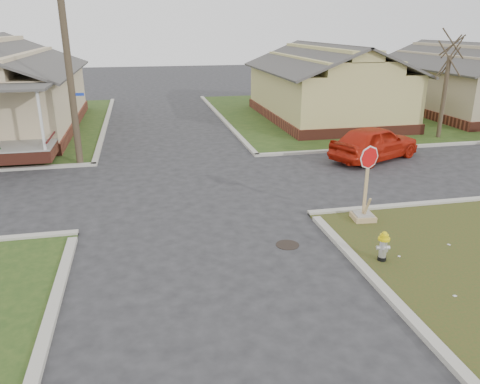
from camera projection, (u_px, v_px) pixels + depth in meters
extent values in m
plane|color=#252527|center=(206.00, 245.00, 12.87)|extent=(120.00, 120.00, 0.00)
cube|color=#264117|center=(472.00, 108.00, 33.77)|extent=(37.00, 19.00, 0.05)
cylinder|color=black|center=(287.00, 245.00, 12.84)|extent=(0.64, 0.64, 0.01)
cube|color=brown|center=(324.00, 114.00, 29.93)|extent=(7.20, 11.20, 0.60)
cube|color=#C3BC72|center=(325.00, 89.00, 29.39)|extent=(7.00, 11.00, 2.60)
cube|color=brown|center=(462.00, 109.00, 31.90)|extent=(7.20, 11.20, 0.60)
cube|color=tan|center=(466.00, 85.00, 31.36)|extent=(7.00, 11.00, 2.60)
cylinder|color=#3B2E22|center=(68.00, 57.00, 18.72)|extent=(0.28, 0.28, 9.00)
cylinder|color=#3B2E22|center=(444.00, 97.00, 24.29)|extent=(0.22, 0.22, 4.20)
cylinder|color=black|center=(382.00, 258.00, 11.90)|extent=(0.22, 0.22, 0.10)
cylinder|color=silver|center=(383.00, 248.00, 11.81)|extent=(0.19, 0.19, 0.46)
sphere|color=silver|center=(384.00, 240.00, 11.73)|extent=(0.19, 0.19, 0.19)
cylinder|color=yellow|center=(384.00, 239.00, 11.72)|extent=(0.30, 0.30, 0.06)
cylinder|color=yellow|center=(384.00, 236.00, 11.69)|extent=(0.22, 0.22, 0.10)
sphere|color=yellow|center=(385.00, 234.00, 11.67)|extent=(0.15, 0.15, 0.15)
cube|color=tan|center=(363.00, 217.00, 14.38)|extent=(0.65, 0.65, 0.16)
cube|color=#9A968D|center=(363.00, 214.00, 14.35)|extent=(0.52, 0.52, 0.04)
cube|color=tan|center=(366.00, 182.00, 14.00)|extent=(0.09, 0.05, 2.20)
cylinder|color=red|center=(369.00, 158.00, 13.70)|extent=(0.59, 0.26, 0.63)
cylinder|color=silver|center=(369.00, 157.00, 13.71)|extent=(0.66, 0.29, 0.71)
imported|color=red|center=(375.00, 143.00, 20.76)|extent=(4.89, 3.55, 1.55)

